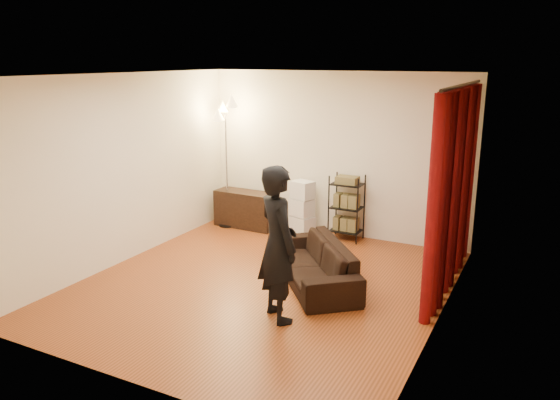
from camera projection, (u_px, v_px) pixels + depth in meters
The scene contains 14 objects.
floor at pixel (263, 285), 7.17m from camera, with size 5.00×5.00×0.00m, color #93421D.
ceiling at pixel (261, 75), 6.49m from camera, with size 5.00×5.00×0.00m, color white.
wall_back at pixel (336, 155), 8.98m from camera, with size 5.00×5.00×0.00m, color #EFE3C5.
wall_front at pixel (121, 244), 4.68m from camera, with size 5.00×5.00×0.00m, color #EFE3C5.
wall_left at pixel (125, 169), 7.83m from camera, with size 5.00×5.00×0.00m, color #EFE3C5.
wall_right at pixel (446, 207), 5.84m from camera, with size 5.00×5.00×0.00m, color #EFE3C5.
curtain_rod at pixel (463, 85), 6.54m from camera, with size 0.04×0.04×2.65m, color black.
curtain at pixel (453, 190), 6.88m from camera, with size 0.22×2.65×2.55m, color #610708, non-canonical shape.
sofa at pixel (314, 262), 7.20m from camera, with size 1.89×0.74×0.55m, color black.
person at pixel (278, 244), 6.06m from camera, with size 0.65×0.43×1.78m, color black.
media_cabinet at pixel (246, 209), 9.58m from camera, with size 1.09×0.41×0.64m, color black.
storage_boxes at pixel (302, 207), 9.18m from camera, with size 0.37×0.29×0.91m, color silver, non-canonical shape.
wire_shelf at pixel (346, 208), 8.86m from camera, with size 0.49×0.34×1.08m, color black, non-canonical shape.
floor_lamp at pixel (227, 165), 9.44m from camera, with size 0.40×0.40×2.20m, color silver, non-canonical shape.
Camera 1 is at (3.24, -5.82, 2.90)m, focal length 35.00 mm.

